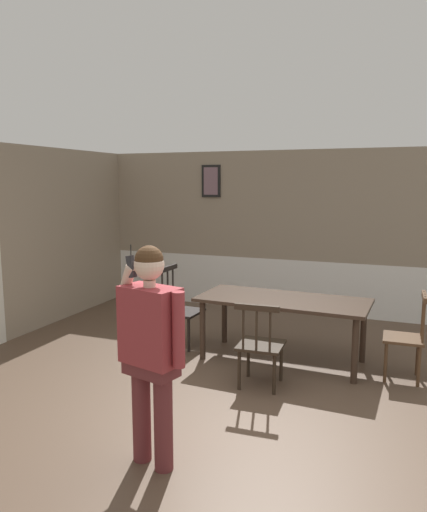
{
  "coord_description": "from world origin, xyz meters",
  "views": [
    {
      "loc": [
        1.5,
        -3.98,
        2.11
      ],
      "look_at": [
        0.05,
        -0.24,
        1.5
      ],
      "focal_mm": 34.07,
      "sensor_mm": 36.0,
      "label": 1
    }
  ],
  "objects_px": {
    "dining_table": "(283,305)",
    "chair_by_doorway": "(260,344)",
    "chair_near_window": "(407,337)",
    "person_figure": "(151,341)",
    "chair_at_table_head": "(180,309)"
  },
  "relations": [
    {
      "from": "chair_at_table_head",
      "to": "chair_near_window",
      "type": "bearing_deg",
      "value": 90.22
    },
    {
      "from": "person_figure",
      "to": "dining_table",
      "type": "bearing_deg",
      "value": -84.54
    },
    {
      "from": "chair_by_doorway",
      "to": "chair_at_table_head",
      "type": "xyz_separation_m",
      "value": [
        -1.34,
        0.89,
        0.03
      ]
    },
    {
      "from": "dining_table",
      "to": "chair_by_doorway",
      "type": "relative_size",
      "value": 2.2
    },
    {
      "from": "chair_at_table_head",
      "to": "person_figure",
      "type": "relative_size",
      "value": 0.62
    },
    {
      "from": "chair_at_table_head",
      "to": "dining_table",
      "type": "bearing_deg",
      "value": 90.17
    },
    {
      "from": "dining_table",
      "to": "chair_near_window",
      "type": "relative_size",
      "value": 2.11
    },
    {
      "from": "dining_table",
      "to": "person_figure",
      "type": "bearing_deg",
      "value": -99.09
    },
    {
      "from": "dining_table",
      "to": "chair_at_table_head",
      "type": "relative_size",
      "value": 1.95
    },
    {
      "from": "dining_table",
      "to": "chair_by_doorway",
      "type": "bearing_deg",
      "value": -92.66
    },
    {
      "from": "person_figure",
      "to": "chair_by_doorway",
      "type": "bearing_deg",
      "value": -87.68
    },
    {
      "from": "chair_at_table_head",
      "to": "chair_by_doorway",
      "type": "bearing_deg",
      "value": 59.27
    },
    {
      "from": "chair_by_doorway",
      "to": "person_figure",
      "type": "relative_size",
      "value": 0.55
    },
    {
      "from": "chair_near_window",
      "to": "person_figure",
      "type": "relative_size",
      "value": 0.57
    },
    {
      "from": "dining_table",
      "to": "chair_near_window",
      "type": "xyz_separation_m",
      "value": [
        1.37,
        -0.07,
        -0.21
      ]
    }
  ]
}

